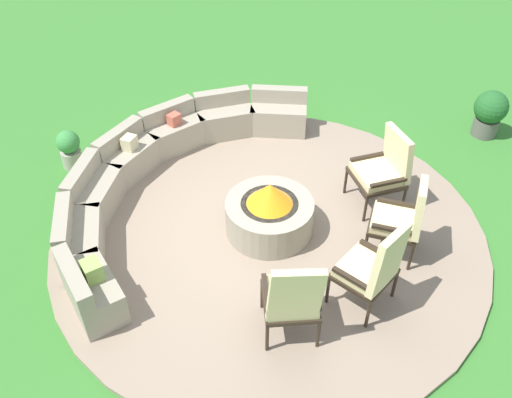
% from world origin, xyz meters
% --- Properties ---
extents(ground_plane, '(24.00, 24.00, 0.00)m').
position_xyz_m(ground_plane, '(0.00, 0.00, 0.00)').
color(ground_plane, '#387A2D').
extents(patio_circle, '(5.27, 5.27, 0.06)m').
position_xyz_m(patio_circle, '(0.00, 0.00, 0.03)').
color(patio_circle, gray).
rests_on(patio_circle, ground_plane).
extents(fire_pit, '(1.06, 1.06, 0.71)m').
position_xyz_m(fire_pit, '(0.00, 0.00, 0.33)').
color(fire_pit, '#9E937F').
rests_on(fire_pit, patio_circle).
extents(curved_stone_bench, '(4.68, 2.13, 0.65)m').
position_xyz_m(curved_stone_bench, '(-0.17, 1.65, 0.33)').
color(curved_stone_bench, '#9E937F').
rests_on(curved_stone_bench, patio_circle).
extents(lounge_chair_front_left, '(0.78, 0.79, 1.13)m').
position_xyz_m(lounge_chair_front_left, '(-1.12, -1.06, 0.63)').
color(lounge_chair_front_left, '#2D2319').
rests_on(lounge_chair_front_left, patio_circle).
extents(lounge_chair_front_right, '(0.62, 0.57, 1.13)m').
position_xyz_m(lounge_chair_front_right, '(-0.30, -1.50, 0.63)').
color(lounge_chair_front_right, '#2D2319').
rests_on(lounge_chair_front_right, patio_circle).
extents(lounge_chair_back_left, '(0.68, 0.71, 1.04)m').
position_xyz_m(lounge_chair_back_left, '(0.58, -1.41, 0.60)').
color(lounge_chair_back_left, '#2D2319').
rests_on(lounge_chair_back_left, patio_circle).
extents(lounge_chair_back_right, '(0.81, 0.83, 1.04)m').
position_xyz_m(lounge_chair_back_right, '(1.28, -0.83, 0.60)').
color(lounge_chair_back_right, '#2D2319').
rests_on(lounge_chair_back_right, patio_circle).
extents(potted_plant_0, '(0.49, 0.49, 0.73)m').
position_xyz_m(potted_plant_0, '(3.73, -1.38, 0.40)').
color(potted_plant_0, '#605B56').
rests_on(potted_plant_0, ground_plane).
extents(potted_plant_2, '(0.32, 0.32, 0.57)m').
position_xyz_m(potted_plant_2, '(-0.54, 3.03, 0.31)').
color(potted_plant_2, '#A89E8E').
rests_on(potted_plant_2, ground_plane).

